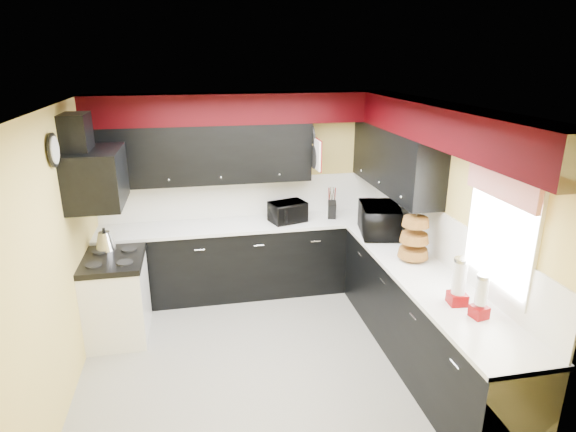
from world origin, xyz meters
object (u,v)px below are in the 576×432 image
object	(u,v)px
microwave	(380,220)
kettle	(105,241)
toaster_oven	(288,212)
utensil_crock	(332,210)
knife_block	(332,210)

from	to	relation	value
microwave	kettle	world-z (taller)	microwave
toaster_oven	kettle	distance (m)	2.15
microwave	utensil_crock	size ratio (longest dim) A/B	4.19
kettle	utensil_crock	bearing A→B (deg)	11.64
microwave	toaster_oven	bearing A→B (deg)	67.79
microwave	knife_block	world-z (taller)	microwave
knife_block	microwave	bearing A→B (deg)	-45.97
kettle	knife_block	bearing A→B (deg)	9.88
knife_block	utensil_crock	bearing A→B (deg)	89.33
utensil_crock	kettle	distance (m)	2.75
toaster_oven	knife_block	bearing A→B (deg)	-16.27
toaster_oven	kettle	xyz separation A→B (m)	(-2.10, -0.46, -0.05)
toaster_oven	utensil_crock	world-z (taller)	toaster_oven
toaster_oven	utensil_crock	size ratio (longest dim) A/B	2.88
toaster_oven	microwave	xyz separation A→B (m)	(0.95, -0.64, 0.05)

